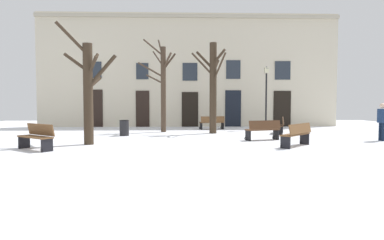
{
  "coord_description": "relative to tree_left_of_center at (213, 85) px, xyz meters",
  "views": [
    {
      "loc": [
        -0.56,
        -15.35,
        1.74
      ],
      "look_at": [
        0.0,
        1.74,
        0.84
      ],
      "focal_mm": 31.87,
      "sensor_mm": 36.0,
      "label": 1
    }
  ],
  "objects": [
    {
      "name": "ground_plane",
      "position": [
        -1.22,
        -3.52,
        -2.67
      ],
      "size": [
        33.89,
        33.89,
        0.0
      ],
      "primitive_type": "plane",
      "color": "white"
    },
    {
      "name": "building_facade",
      "position": [
        -1.21,
        5.35,
        1.35
      ],
      "size": [
        21.18,
        0.6,
        7.97
      ],
      "color": "beige",
      "rests_on": "ground"
    },
    {
      "name": "tree_left_of_center",
      "position": [
        0.0,
        0.0,
        0.0
      ],
      "size": [
        1.87,
        1.6,
        5.01
      ],
      "color": "#382B1E",
      "rests_on": "ground"
    },
    {
      "name": "tree_center",
      "position": [
        -2.83,
        0.96,
        0.07
      ],
      "size": [
        2.26,
        1.75,
        5.49
      ],
      "color": "#423326",
      "rests_on": "ground"
    },
    {
      "name": "tree_foreground",
      "position": [
        -5.56,
        -4.79,
        -0.36
      ],
      "size": [
        2.32,
        1.97,
        4.9
      ],
      "color": "#382B1E",
      "rests_on": "ground"
    },
    {
      "name": "streetlamp",
      "position": [
        3.56,
        2.29,
        -0.25
      ],
      "size": [
        0.3,
        0.3,
        3.97
      ],
      "color": "black",
      "rests_on": "ground"
    },
    {
      "name": "litter_bin",
      "position": [
        -4.71,
        -1.22,
        -2.26
      ],
      "size": [
        0.5,
        0.5,
        0.81
      ],
      "color": "black",
      "rests_on": "ground"
    },
    {
      "name": "bench_far_corner",
      "position": [
        1.97,
        -3.53,
        -2.2
      ],
      "size": [
        1.68,
        0.96,
        0.92
      ],
      "rotation": [
        0.0,
        0.0,
        3.45
      ],
      "color": "#51331E",
      "rests_on": "ground"
    },
    {
      "name": "bench_back_to_back_right",
      "position": [
        -7.04,
        -6.34,
        -2.18
      ],
      "size": [
        1.64,
        1.44,
        0.95
      ],
      "rotation": [
        0.0,
        0.0,
        5.62
      ],
      "color": "brown",
      "rests_on": "ground"
    },
    {
      "name": "bench_near_center_tree",
      "position": [
        0.22,
        2.75,
        -2.23
      ],
      "size": [
        1.64,
        0.8,
        0.84
      ],
      "rotation": [
        0.0,
        0.0,
        3.34
      ],
      "color": "brown",
      "rests_on": "ground"
    },
    {
      "name": "bench_facing_shops",
      "position": [
        2.75,
        -5.78,
        -2.18
      ],
      "size": [
        1.6,
        1.66,
        0.91
      ],
      "rotation": [
        0.0,
        0.0,
        3.96
      ],
      "color": "brown",
      "rests_on": "ground"
    },
    {
      "name": "bench_near_lamp",
      "position": [
        3.68,
        -0.38,
        -2.2
      ],
      "size": [
        0.95,
        1.66,
        0.93
      ],
      "rotation": [
        0.0,
        0.0,
        4.4
      ],
      "color": "#3D2819",
      "rests_on": "ground"
    },
    {
      "name": "person_crossing_plaza",
      "position": [
        7.23,
        -3.94,
        -1.73
      ],
      "size": [
        0.26,
        0.4,
        1.69
      ],
      "rotation": [
        0.0,
        0.0,
        1.69
      ],
      "color": "black",
      "rests_on": "ground"
    }
  ]
}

